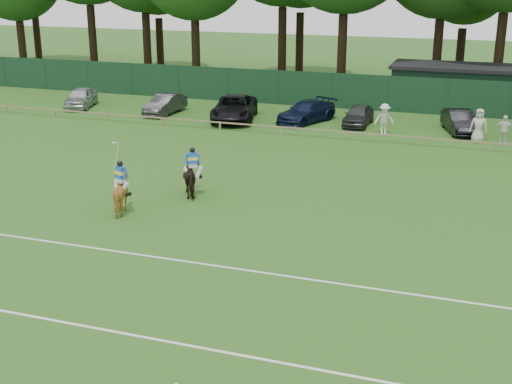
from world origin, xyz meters
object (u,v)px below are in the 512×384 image
at_px(horse_chestnut, 122,193).
at_px(spectator_mid, 504,130).
at_px(estate_black, 460,121).
at_px(sedan_grey, 165,104).
at_px(horse_dark, 193,178).
at_px(hatch_grey, 358,115).
at_px(spectator_left, 384,119).
at_px(sedan_navy, 306,112).
at_px(spectator_right, 479,126).
at_px(utility_shed, 451,86).
at_px(sedan_silver, 81,97).
at_px(suv_black, 234,108).

relative_size(horse_chestnut, spectator_mid, 0.95).
bearing_deg(estate_black, spectator_mid, -60.09).
bearing_deg(sedan_grey, horse_dark, -57.57).
distance_m(hatch_grey, spectator_left, 2.66).
xyz_separation_m(horse_dark, hatch_grey, (4.24, 16.34, -0.16)).
relative_size(sedan_grey, spectator_left, 2.22).
bearing_deg(estate_black, sedan_navy, 164.13).
height_order(spectator_mid, spectator_right, spectator_right).
relative_size(spectator_right, utility_shed, 0.23).
xyz_separation_m(horse_chestnut, spectator_right, (13.50, 17.02, 0.17)).
distance_m(sedan_navy, spectator_left, 5.52).
bearing_deg(sedan_navy, spectator_right, 12.03).
relative_size(sedan_grey, spectator_right, 2.06).
bearing_deg(spectator_right, estate_black, 119.32).
height_order(sedan_navy, spectator_right, spectator_right).
distance_m(spectator_mid, spectator_right, 1.38).
distance_m(sedan_silver, sedan_navy, 16.63).
distance_m(sedan_navy, spectator_mid, 12.30).
height_order(spectator_left, spectator_right, spectator_right).
xyz_separation_m(suv_black, spectator_right, (15.39, -1.13, 0.20)).
relative_size(hatch_grey, estate_black, 0.92).
bearing_deg(spectator_right, horse_dark, -127.29).
distance_m(sedan_navy, utility_shed, 11.82).
height_order(horse_chestnut, spectator_mid, spectator_mid).
bearing_deg(hatch_grey, sedan_grey, -175.40).
height_order(sedan_navy, utility_shed, utility_shed).
height_order(estate_black, utility_shed, utility_shed).
distance_m(horse_dark, horse_chestnut, 3.51).
bearing_deg(sedan_grey, spectator_mid, -1.67).
relative_size(horse_dark, utility_shed, 0.23).
bearing_deg(sedan_navy, hatch_grey, 26.80).
relative_size(horse_dark, spectator_left, 1.05).
relative_size(hatch_grey, spectator_right, 1.93).
distance_m(horse_dark, sedan_silver, 22.22).
height_order(sedan_silver, sedan_grey, sedan_silver).
height_order(horse_dark, utility_shed, utility_shed).
xyz_separation_m(spectator_left, spectator_mid, (6.83, -0.53, -0.06)).
xyz_separation_m(suv_black, hatch_grey, (8.02, 1.15, -0.14)).
relative_size(sedan_grey, suv_black, 0.72).
relative_size(suv_black, sedan_navy, 1.20).
distance_m(spectator_left, spectator_mid, 6.85).
xyz_separation_m(spectator_right, utility_shed, (-2.25, 10.22, 0.55)).
height_order(spectator_right, utility_shed, utility_shed).
relative_size(horse_dark, estate_black, 0.46).
xyz_separation_m(horse_chestnut, sedan_navy, (2.76, 19.05, -0.13)).
bearing_deg(utility_shed, spectator_left, -108.14).
bearing_deg(horse_chestnut, sedan_navy, -72.66).
bearing_deg(spectator_mid, hatch_grey, 170.71).
bearing_deg(sedan_navy, sedan_silver, -155.76).
bearing_deg(horse_chestnut, spectator_left, -89.13).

